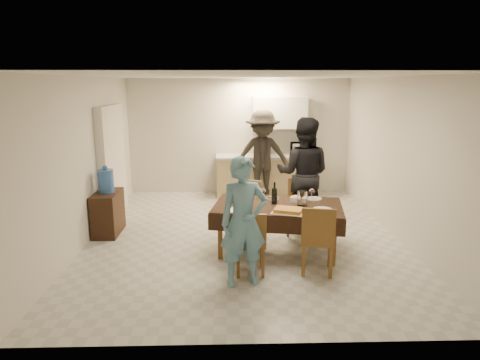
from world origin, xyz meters
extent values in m
cube|color=beige|center=(0.00, 0.00, 0.00)|extent=(5.00, 6.00, 0.02)
cube|color=white|center=(0.00, 0.00, 2.60)|extent=(5.00, 6.00, 0.02)
cube|color=beige|center=(0.00, 3.00, 1.30)|extent=(5.00, 0.02, 2.60)
cube|color=beige|center=(0.00, -3.00, 1.30)|extent=(5.00, 0.02, 2.60)
cube|color=beige|center=(-2.50, 0.00, 1.30)|extent=(0.02, 6.00, 2.60)
cube|color=beige|center=(2.50, 0.00, 1.30)|extent=(0.02, 6.00, 2.60)
cube|color=silver|center=(-2.42, 1.20, 1.05)|extent=(0.15, 1.40, 2.10)
cube|color=tan|center=(0.60, 2.68, 0.43)|extent=(2.20, 0.60, 0.86)
cube|color=#AEAEA9|center=(0.60, 2.68, 0.89)|extent=(2.24, 0.64, 0.05)
cube|color=silver|center=(0.90, 2.82, 1.85)|extent=(1.20, 0.34, 0.70)
cube|color=black|center=(0.48, -0.64, 0.71)|extent=(2.03, 1.40, 0.04)
cube|color=brown|center=(0.48, -0.64, 0.35)|extent=(0.07, 0.07, 0.69)
cube|color=brown|center=(0.03, -1.39, 0.43)|extent=(0.40, 0.40, 0.05)
cube|color=brown|center=(0.03, -1.57, 0.66)|extent=(0.40, 0.04, 0.43)
cube|color=brown|center=(0.93, -1.39, 0.46)|extent=(0.51, 0.51, 0.05)
cube|color=brown|center=(0.93, -1.58, 0.72)|extent=(0.43, 0.13, 0.46)
cube|color=brown|center=(0.03, 0.11, 0.44)|extent=(0.54, 0.54, 0.05)
cube|color=brown|center=(0.03, -0.07, 0.68)|extent=(0.39, 0.21, 0.44)
cube|color=brown|center=(0.93, 0.11, 0.45)|extent=(0.49, 0.49, 0.05)
cube|color=brown|center=(0.93, -0.08, 0.69)|extent=(0.42, 0.12, 0.45)
cube|color=black|center=(-2.28, 0.23, 0.36)|extent=(0.39, 0.77, 0.71)
cylinder|color=#3E71C8|center=(-2.28, 0.23, 0.91)|extent=(0.26, 0.26, 0.39)
cylinder|color=white|center=(0.83, -0.69, 0.84)|extent=(0.14, 0.14, 0.22)
cube|color=gold|center=(0.58, -1.02, 0.76)|extent=(0.53, 0.46, 0.06)
cylinder|color=white|center=(0.78, -0.46, 0.76)|extent=(0.18, 0.18, 0.07)
cylinder|color=white|center=(0.43, -0.36, 0.75)|extent=(0.18, 0.18, 0.03)
cylinder|color=white|center=(-0.12, -0.94, 0.74)|extent=(0.29, 0.29, 0.02)
cylinder|color=white|center=(1.08, -0.94, 0.74)|extent=(0.29, 0.29, 0.02)
cylinder|color=white|center=(-0.12, -0.34, 0.74)|extent=(0.24, 0.24, 0.01)
cylinder|color=white|center=(1.08, -0.34, 0.74)|extent=(0.24, 0.24, 0.01)
imported|color=silver|center=(1.42, 2.68, 1.05)|extent=(0.52, 0.35, 0.29)
imported|color=#5D90A9|center=(-0.07, -1.69, 0.82)|extent=(0.67, 0.51, 1.64)
imported|color=black|center=(1.03, 0.41, 0.97)|extent=(1.11, 0.97, 1.94)
imported|color=black|center=(0.48, 2.23, 0.97)|extent=(1.25, 0.72, 1.94)
camera|label=1|loc=(-0.26, -6.72, 2.50)|focal=32.00mm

